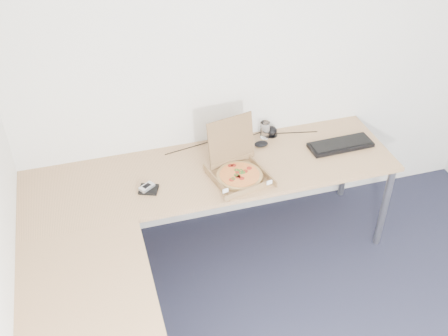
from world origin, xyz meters
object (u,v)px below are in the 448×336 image
object	(u,v)px
keyboard	(341,145)
desk	(179,224)
wallet	(149,189)
drinking_glass	(265,130)
pizza_box	(239,172)

from	to	relation	value
keyboard	desk	bearing A→B (deg)	-162.95
keyboard	wallet	bearing A→B (deg)	-177.46
drinking_glass	keyboard	world-z (taller)	drinking_glass
desk	drinking_glass	size ratio (longest dim) A/B	20.15
drinking_glass	wallet	xyz separation A→B (m)	(-0.92, -0.37, -0.05)
desk	keyboard	bearing A→B (deg)	18.62
desk	keyboard	distance (m)	1.34
pizza_box	wallet	world-z (taller)	pizza_box
drinking_glass	wallet	world-z (taller)	drinking_glass
pizza_box	drinking_glass	xyz separation A→B (m)	(0.33, 0.39, 0.02)
wallet	drinking_glass	bearing A→B (deg)	43.67
drinking_glass	keyboard	size ratio (longest dim) A/B	0.27
pizza_box	drinking_glass	size ratio (longest dim) A/B	3.14
desk	drinking_glass	world-z (taller)	drinking_glass
keyboard	pizza_box	bearing A→B (deg)	-172.47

